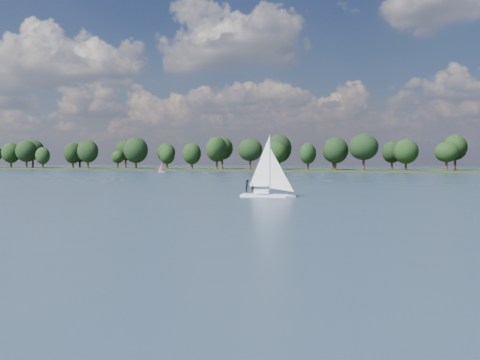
% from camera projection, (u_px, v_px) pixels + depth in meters
% --- Properties ---
extents(ground, '(700.00, 700.00, 0.00)m').
position_uv_depth(ground, '(357.00, 183.00, 108.59)').
color(ground, '#233342').
rests_on(ground, ground).
extents(far_shore, '(660.00, 40.00, 1.50)m').
position_uv_depth(far_shore, '(409.00, 172.00, 211.86)').
color(far_shore, black).
rests_on(far_shore, ground).
extents(sailboat, '(6.31, 2.58, 8.07)m').
position_uv_depth(sailboat, '(265.00, 179.00, 65.32)').
color(sailboat, white).
rests_on(sailboat, ground).
extents(dinghy_pink, '(2.70, 2.13, 4.06)m').
position_uv_depth(dinghy_pink, '(162.00, 170.00, 205.82)').
color(dinghy_pink, white).
rests_on(dinghy_pink, ground).
extents(pontoon, '(4.37, 2.92, 0.50)m').
position_uv_depth(pontoon, '(19.00, 169.00, 266.18)').
color(pontoon, slate).
rests_on(pontoon, ground).
extents(treeline, '(562.82, 74.44, 17.67)m').
position_uv_depth(treeline, '(388.00, 151.00, 211.29)').
color(treeline, black).
rests_on(treeline, ground).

